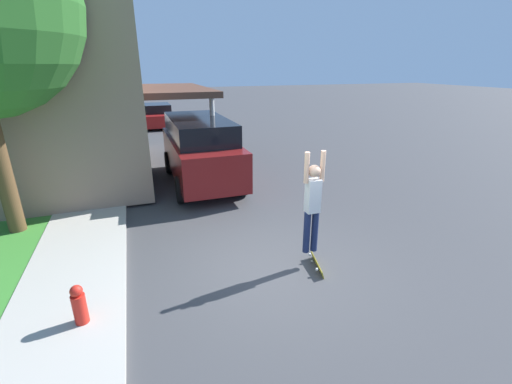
# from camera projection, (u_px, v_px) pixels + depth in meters

# --- Properties ---
(ground_plane) EXTENTS (120.00, 120.00, 0.00)m
(ground_plane) POSITION_uv_depth(u_px,v_px,m) (273.00, 269.00, 6.66)
(ground_plane) COLOR #3D3D3F
(sidewalk) EXTENTS (1.80, 80.00, 0.10)m
(sidewalk) POSITION_uv_depth(u_px,v_px,m) (96.00, 189.00, 10.81)
(sidewalk) COLOR #ADA89E
(sidewalk) RESTS_ON ground_plane
(lawn_tree_far) EXTENTS (4.28, 4.28, 7.64)m
(lawn_tree_far) POSITION_uv_depth(u_px,v_px,m) (50.00, 19.00, 14.29)
(lawn_tree_far) COLOR brown
(lawn_tree_far) RESTS_ON lawn
(suv_parked) EXTENTS (2.05, 4.99, 2.15)m
(suv_parked) POSITION_uv_depth(u_px,v_px,m) (200.00, 149.00, 11.19)
(suv_parked) COLOR maroon
(suv_parked) RESTS_ON ground_plane
(car_down_street) EXTENTS (1.94, 4.08, 1.43)m
(car_down_street) POSITION_uv_depth(u_px,v_px,m) (158.00, 116.00, 22.13)
(car_down_street) COLOR maroon
(car_down_street) RESTS_ON ground_plane
(skateboarder) EXTENTS (0.41, 0.23, 1.99)m
(skateboarder) POSITION_uv_depth(u_px,v_px,m) (313.00, 202.00, 6.33)
(skateboarder) COLOR #192347
(skateboarder) RESTS_ON ground_plane
(skateboard) EXTENTS (0.27, 0.77, 0.28)m
(skateboard) POSITION_uv_depth(u_px,v_px,m) (317.00, 264.00, 6.69)
(skateboard) COLOR #A89323
(skateboard) RESTS_ON ground_plane
(fire_hydrant) EXTENTS (0.20, 0.20, 0.64)m
(fire_hydrant) POSITION_uv_depth(u_px,v_px,m) (79.00, 305.00, 5.05)
(fire_hydrant) COLOR red
(fire_hydrant) RESTS_ON sidewalk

